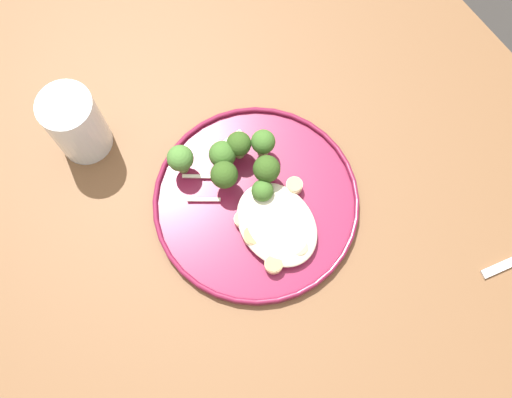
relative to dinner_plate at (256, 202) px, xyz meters
name	(u,v)px	position (x,y,z in m)	size (l,w,h in m)	color
ground	(258,314)	(0.05, -0.03, -0.75)	(6.00, 6.00, 0.00)	#2D2B28
wooden_dining_table	(259,259)	(0.05, -0.03, -0.09)	(1.40, 1.00, 0.74)	brown
dinner_plate	(256,202)	(0.00, 0.00, 0.00)	(0.29, 0.29, 0.02)	maroon
noodle_bed	(277,224)	(0.05, 0.00, 0.01)	(0.13, 0.10, 0.02)	beige
seared_scallop_tiny_bay	(278,222)	(0.04, 0.01, 0.01)	(0.03, 0.03, 0.01)	#E5C689
seared_scallop_half_hidden	(294,186)	(0.01, 0.05, 0.01)	(0.02, 0.02, 0.02)	beige
seared_scallop_front_small	(242,219)	(0.01, -0.03, 0.01)	(0.02, 0.02, 0.01)	beige
seared_scallop_center_golden	(254,236)	(0.04, -0.03, 0.01)	(0.03, 0.03, 0.02)	#DBB77A
seared_scallop_left_edge	(276,263)	(0.09, -0.03, 0.01)	(0.02, 0.02, 0.01)	#E5C689
seared_scallop_on_noodles	(264,213)	(0.02, 0.00, 0.01)	(0.03, 0.03, 0.01)	#DBB77A
seared_scallop_right_edge	(299,248)	(0.09, 0.01, 0.01)	(0.03, 0.03, 0.02)	beige
broccoli_floret_tall_stalk	(239,145)	(-0.07, 0.02, 0.04)	(0.03, 0.03, 0.06)	#7A994C
broccoli_floret_split_head	(224,175)	(-0.04, -0.02, 0.04)	(0.04, 0.04, 0.06)	#89A356
broccoli_floret_beside_noodles	(267,170)	(-0.02, 0.03, 0.04)	(0.04, 0.04, 0.06)	#7A994C
broccoli_floret_small_sprig	(263,191)	(0.00, 0.01, 0.03)	(0.03, 0.03, 0.04)	#7A994C
broccoli_floret_left_leaning	(263,143)	(-0.06, 0.05, 0.04)	(0.03, 0.03, 0.06)	#89A356
broccoli_floret_near_rim	(222,155)	(-0.07, -0.01, 0.03)	(0.04, 0.04, 0.05)	#7A994C
broccoli_floret_center_pile	(181,159)	(-0.10, -0.06, 0.04)	(0.04, 0.04, 0.06)	#7A994C
onion_sliver_long_sliver	(197,176)	(-0.08, -0.05, 0.01)	(0.04, 0.01, 0.00)	silver
onion_sliver_short_strip	(225,142)	(-0.10, 0.01, 0.01)	(0.06, 0.01, 0.00)	silver
onion_sliver_pale_crescent	(204,200)	(-0.04, -0.06, 0.01)	(0.05, 0.01, 0.00)	silver
water_glass	(78,127)	(-0.22, -0.15, 0.04)	(0.08, 0.08, 0.12)	silver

